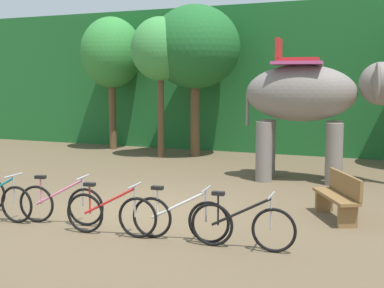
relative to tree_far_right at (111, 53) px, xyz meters
name	(u,v)px	position (x,y,z in m)	size (l,w,h in m)	color
ground_plane	(138,209)	(5.62, -8.18, -3.75)	(80.00, 80.00, 0.00)	brown
foliage_hedge	(278,80)	(5.62, 4.03, -1.01)	(36.00, 6.00, 5.48)	#1E6028
tree_far_right	(111,53)	(0.00, 0.00, 0.00)	(2.40, 2.40, 5.14)	brown
tree_center	(160,50)	(2.77, -1.31, -0.01)	(2.02, 2.02, 4.87)	brown
tree_far_left	(195,48)	(3.76, -0.57, 0.09)	(3.15, 3.15, 5.32)	brown
elephant	(314,99)	(8.42, -3.65, -1.55)	(4.22, 2.17, 3.78)	slate
bike_pink	(61,204)	(4.84, -9.72, -3.36)	(1.69, 0.52, 0.92)	black
bike_red	(111,214)	(6.09, -9.97, -3.36)	(1.71, 0.52, 0.92)	black
bike_white	(180,218)	(7.30, -9.78, -3.36)	(1.71, 0.52, 0.92)	black
bike_black	(242,225)	(8.40, -9.80, -3.36)	(1.71, 0.52, 0.92)	black
wooden_bench	(339,195)	(9.58, -7.35, -3.27)	(1.08, 1.51, 0.89)	brown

